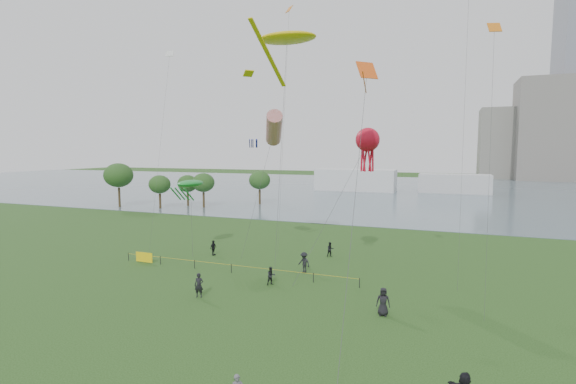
% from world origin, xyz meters
% --- Properties ---
extents(ground_plane, '(400.00, 400.00, 0.00)m').
position_xyz_m(ground_plane, '(0.00, 0.00, 0.00)').
color(ground_plane, '#1B3B13').
extents(lake, '(400.00, 120.00, 0.08)m').
position_xyz_m(lake, '(0.00, 100.00, 0.02)').
color(lake, slate).
rests_on(lake, ground_plane).
extents(building_mid, '(20.00, 20.00, 38.00)m').
position_xyz_m(building_mid, '(46.00, 162.00, 19.00)').
color(building_mid, slate).
rests_on(building_mid, ground_plane).
extents(building_low, '(16.00, 18.00, 28.00)m').
position_xyz_m(building_low, '(32.00, 168.00, 14.00)').
color(building_low, slate).
rests_on(building_low, ground_plane).
extents(pavilion_left, '(22.00, 8.00, 6.00)m').
position_xyz_m(pavilion_left, '(-12.00, 95.00, 3.00)').
color(pavilion_left, silver).
rests_on(pavilion_left, ground_plane).
extents(pavilion_right, '(18.00, 7.00, 5.00)m').
position_xyz_m(pavilion_right, '(14.00, 98.00, 2.50)').
color(pavilion_right, silver).
rests_on(pavilion_right, ground_plane).
extents(trees, '(29.48, 19.00, 8.80)m').
position_xyz_m(trees, '(-38.80, 48.41, 5.43)').
color(trees, '#3B2E1B').
rests_on(trees, ground_plane).
extents(fence, '(24.07, 0.07, 1.05)m').
position_xyz_m(fence, '(-12.58, 12.12, 0.55)').
color(fence, black).
rests_on(fence, ground_plane).
extents(spectator_a, '(0.95, 0.95, 1.56)m').
position_xyz_m(spectator_a, '(-1.62, 10.23, 0.78)').
color(spectator_a, black).
rests_on(spectator_a, ground_plane).
extents(spectator_b, '(1.43, 1.12, 1.94)m').
position_xyz_m(spectator_b, '(-0.16, 14.60, 0.97)').
color(spectator_b, black).
rests_on(spectator_b, ground_plane).
extents(spectator_c, '(0.52, 1.01, 1.64)m').
position_xyz_m(spectator_c, '(-11.43, 17.20, 0.82)').
color(spectator_c, black).
rests_on(spectator_c, ground_plane).
extents(spectator_d, '(1.02, 0.73, 1.95)m').
position_xyz_m(spectator_d, '(8.19, 6.95, 0.98)').
color(spectator_d, black).
rests_on(spectator_d, ground_plane).
extents(spectator_f, '(0.79, 0.62, 1.90)m').
position_xyz_m(spectator_f, '(-5.67, 5.49, 0.95)').
color(spectator_f, black).
rests_on(spectator_f, ground_plane).
extents(spectator_g, '(0.97, 0.93, 1.58)m').
position_xyz_m(spectator_g, '(0.61, 21.12, 0.79)').
color(spectator_g, black).
rests_on(spectator_g, ground_plane).
extents(kite_stingray, '(5.57, 10.22, 22.03)m').
position_xyz_m(kite_stingray, '(-2.16, 15.27, 21.53)').
color(kite_stingray, '#3F3F42').
extents(kite_windsock, '(4.67, 4.96, 15.51)m').
position_xyz_m(kite_windsock, '(-5.08, 19.16, 13.66)').
color(kite_windsock, '#3F3F42').
extents(kite_creature, '(2.13, 4.41, 8.17)m').
position_xyz_m(kite_creature, '(-13.96, 16.86, 7.75)').
color(kite_creature, '#3F3F42').
extents(kite_octopus, '(6.03, 7.56, 13.43)m').
position_xyz_m(kite_octopus, '(5.12, 16.92, 12.25)').
color(kite_octopus, '#3F3F42').
extents(kite_delta, '(2.39, 15.52, 17.89)m').
position_xyz_m(kite_delta, '(6.29, 9.17, 16.31)').
color(kite_delta, '#3F3F42').
extents(small_kites, '(36.09, 12.83, 7.98)m').
position_xyz_m(small_kites, '(0.57, 19.84, 23.90)').
color(small_kites, white).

